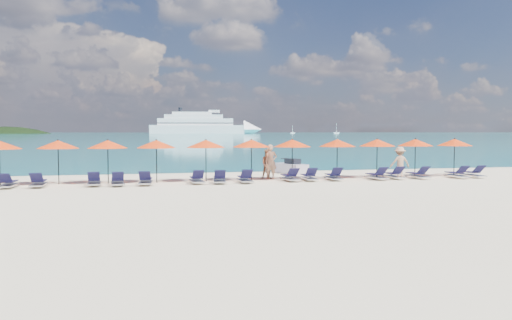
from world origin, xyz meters
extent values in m
plane|color=beige|center=(0.00, 0.00, 0.00)|extent=(1400.00, 1400.00, 0.00)
cube|color=#1FA9B2|center=(0.00, 660.00, 0.01)|extent=(1600.00, 1300.00, 0.01)
ellipsoid|color=black|center=(-150.00, 560.00, -35.00)|extent=(162.00, 126.00, 85.50)
cube|color=white|center=(49.88, 505.88, 4.46)|extent=(99.56, 29.35, 8.92)
cone|color=white|center=(108.35, 498.90, 4.46)|extent=(21.82, 21.82, 19.63)
cube|color=white|center=(48.11, 506.09, 12.49)|extent=(79.76, 24.36, 7.14)
cube|color=white|center=(46.34, 506.30, 17.84)|extent=(62.00, 20.50, 4.46)
cube|color=white|center=(44.56, 506.51, 21.41)|extent=(42.20, 15.51, 3.12)
cube|color=black|center=(48.11, 506.09, 11.15)|extent=(80.75, 24.66, 0.80)
cube|color=black|center=(48.11, 506.09, 14.27)|extent=(78.76, 24.07, 0.80)
cylinder|color=black|center=(32.34, 507.97, 24.98)|extent=(3.93, 3.93, 4.91)
cube|color=white|center=(158.92, 519.32, 0.69)|extent=(5.14, 1.71, 1.37)
cylinder|color=white|center=(158.92, 519.32, 5.14)|extent=(0.31, 0.31, 8.57)
cube|color=white|center=(198.83, 487.48, 0.82)|extent=(6.14, 2.05, 1.64)
cylinder|color=white|center=(198.83, 487.48, 6.14)|extent=(0.37, 0.37, 10.23)
cube|color=#B2AEC3|center=(3.44, 8.26, 0.33)|extent=(1.72, 2.79, 0.60)
cube|color=black|center=(3.50, 8.05, 0.76)|extent=(0.85, 1.20, 0.38)
cylinder|color=black|center=(3.24, 8.88, 0.93)|extent=(0.59, 0.24, 0.07)
imported|color=tan|center=(1.27, 4.85, 0.97)|extent=(0.76, 0.55, 1.94)
imported|color=tan|center=(1.19, 5.23, 0.84)|extent=(0.89, 0.62, 1.68)
imported|color=tan|center=(8.69, 3.99, 0.90)|extent=(1.20, 0.64, 1.80)
cylinder|color=black|center=(-12.51, 4.41, 1.10)|extent=(0.05, 0.05, 2.20)
cylinder|color=black|center=(-9.86, 4.65, 1.10)|extent=(0.05, 0.05, 2.20)
cone|color=#EA3A0C|center=(-9.86, 4.65, 2.02)|extent=(2.10, 2.10, 0.42)
sphere|color=black|center=(-9.86, 4.65, 2.24)|extent=(0.08, 0.08, 0.08)
cylinder|color=black|center=(-7.43, 4.42, 1.10)|extent=(0.05, 0.05, 2.20)
cone|color=#EA3A0C|center=(-7.43, 4.42, 2.02)|extent=(2.10, 2.10, 0.42)
sphere|color=black|center=(-7.43, 4.42, 2.24)|extent=(0.08, 0.08, 0.08)
cylinder|color=black|center=(-5.00, 4.46, 1.10)|extent=(0.05, 0.05, 2.20)
cone|color=#EA3A0C|center=(-5.00, 4.46, 2.02)|extent=(2.10, 2.10, 0.42)
sphere|color=black|center=(-5.00, 4.46, 2.24)|extent=(0.08, 0.08, 0.08)
cylinder|color=black|center=(-2.41, 4.49, 1.10)|extent=(0.05, 0.05, 2.20)
cone|color=#EA3A0C|center=(-2.41, 4.49, 2.02)|extent=(2.10, 2.10, 0.42)
sphere|color=black|center=(-2.41, 4.49, 2.24)|extent=(0.08, 0.08, 0.08)
cylinder|color=black|center=(0.09, 4.53, 1.10)|extent=(0.05, 0.05, 2.20)
cone|color=#EA3A0C|center=(0.09, 4.53, 2.02)|extent=(2.10, 2.10, 0.42)
sphere|color=black|center=(0.09, 4.53, 2.24)|extent=(0.08, 0.08, 0.08)
cylinder|color=black|center=(2.39, 4.44, 1.10)|extent=(0.05, 0.05, 2.20)
cone|color=#EA3A0C|center=(2.39, 4.44, 2.02)|extent=(2.10, 2.10, 0.42)
sphere|color=black|center=(2.39, 4.44, 2.24)|extent=(0.08, 0.08, 0.08)
cylinder|color=black|center=(5.04, 4.45, 1.10)|extent=(0.05, 0.05, 2.20)
cone|color=#EA3A0C|center=(5.04, 4.45, 2.02)|extent=(2.10, 2.10, 0.42)
sphere|color=black|center=(5.04, 4.45, 2.24)|extent=(0.08, 0.08, 0.08)
cylinder|color=black|center=(7.52, 4.50, 1.10)|extent=(0.05, 0.05, 2.20)
cone|color=#EA3A0C|center=(7.52, 4.50, 2.02)|extent=(2.10, 2.10, 0.42)
sphere|color=black|center=(7.52, 4.50, 2.24)|extent=(0.08, 0.08, 0.08)
cylinder|color=black|center=(9.96, 4.51, 1.10)|extent=(0.05, 0.05, 2.20)
cone|color=#EA3A0C|center=(9.96, 4.51, 2.02)|extent=(2.10, 2.10, 0.42)
sphere|color=black|center=(9.96, 4.51, 2.24)|extent=(0.08, 0.08, 0.08)
cylinder|color=black|center=(12.50, 4.42, 1.10)|extent=(0.05, 0.05, 2.20)
cone|color=#EA3A0C|center=(12.50, 4.42, 2.02)|extent=(2.10, 2.10, 0.42)
sphere|color=black|center=(12.50, 4.42, 2.24)|extent=(0.08, 0.08, 0.08)
cube|color=silver|center=(-11.91, 3.36, 0.14)|extent=(0.64, 1.71, 0.06)
cube|color=black|center=(-11.90, 3.61, 0.30)|extent=(0.56, 1.11, 0.04)
cube|color=black|center=(-11.91, 2.81, 0.55)|extent=(0.56, 0.54, 0.43)
cube|color=silver|center=(-10.58, 3.42, 0.14)|extent=(0.67, 1.72, 0.06)
cube|color=black|center=(-10.59, 3.67, 0.30)|extent=(0.58, 1.12, 0.04)
cube|color=black|center=(-10.56, 2.87, 0.55)|extent=(0.57, 0.55, 0.43)
cube|color=silver|center=(-8.03, 3.44, 0.14)|extent=(0.74, 1.74, 0.06)
cube|color=black|center=(-8.05, 3.69, 0.30)|extent=(0.62, 1.14, 0.04)
cube|color=black|center=(-8.00, 2.89, 0.55)|extent=(0.59, 0.57, 0.43)
cube|color=silver|center=(-6.91, 3.21, 0.14)|extent=(0.74, 1.74, 0.06)
cube|color=black|center=(-6.93, 3.46, 0.30)|extent=(0.63, 1.14, 0.04)
cube|color=black|center=(-6.87, 2.66, 0.55)|extent=(0.59, 0.58, 0.43)
cube|color=silver|center=(-5.57, 3.27, 0.14)|extent=(0.74, 1.74, 0.06)
cube|color=black|center=(-5.55, 3.52, 0.30)|extent=(0.63, 1.14, 0.04)
cube|color=black|center=(-5.61, 2.72, 0.55)|extent=(0.59, 0.58, 0.43)
cube|color=silver|center=(-3.02, 3.40, 0.14)|extent=(0.68, 1.72, 0.06)
cube|color=black|center=(-3.03, 3.65, 0.30)|extent=(0.59, 1.12, 0.04)
cube|color=black|center=(-3.00, 2.85, 0.55)|extent=(0.57, 0.56, 0.43)
cube|color=silver|center=(-1.87, 3.23, 0.14)|extent=(0.79, 1.76, 0.06)
cube|color=black|center=(-1.84, 3.48, 0.30)|extent=(0.66, 1.15, 0.04)
cube|color=black|center=(-1.92, 2.69, 0.55)|extent=(0.60, 0.59, 0.43)
cube|color=silver|center=(-0.53, 3.25, 0.14)|extent=(0.66, 1.72, 0.06)
cube|color=black|center=(-0.53, 3.50, 0.30)|extent=(0.58, 1.11, 0.04)
cube|color=black|center=(-0.55, 2.70, 0.55)|extent=(0.56, 0.55, 0.43)
cube|color=silver|center=(1.98, 3.55, 0.14)|extent=(0.69, 1.72, 0.06)
cube|color=black|center=(1.97, 3.80, 0.30)|extent=(0.59, 1.12, 0.04)
cube|color=black|center=(2.01, 3.00, 0.55)|extent=(0.57, 0.56, 0.43)
cube|color=silver|center=(3.06, 3.53, 0.14)|extent=(0.74, 1.74, 0.06)
cube|color=black|center=(3.08, 3.78, 0.30)|extent=(0.63, 1.14, 0.04)
cube|color=black|center=(3.02, 2.99, 0.55)|extent=(0.59, 0.57, 0.43)
cube|color=silver|center=(4.46, 3.49, 0.14)|extent=(0.73, 1.74, 0.06)
cube|color=black|center=(4.48, 3.74, 0.30)|extent=(0.62, 1.13, 0.04)
cube|color=black|center=(4.42, 2.94, 0.55)|extent=(0.59, 0.57, 0.43)
cube|color=silver|center=(6.89, 3.27, 0.14)|extent=(0.71, 1.73, 0.06)
cube|color=black|center=(6.88, 3.52, 0.30)|extent=(0.61, 1.13, 0.04)
cube|color=black|center=(6.92, 2.72, 0.55)|extent=(0.58, 0.57, 0.43)
cube|color=silver|center=(8.04, 3.49, 0.14)|extent=(0.63, 1.70, 0.06)
cube|color=black|center=(8.04, 3.74, 0.30)|extent=(0.55, 1.10, 0.04)
cube|color=black|center=(8.04, 2.94, 0.55)|extent=(0.55, 0.54, 0.43)
cube|color=silver|center=(9.44, 3.33, 0.14)|extent=(0.73, 1.74, 0.06)
cube|color=black|center=(9.43, 3.58, 0.30)|extent=(0.62, 1.13, 0.04)
cube|color=black|center=(9.48, 2.78, 0.55)|extent=(0.59, 0.57, 0.43)
cube|color=silver|center=(11.83, 3.18, 0.14)|extent=(0.63, 1.70, 0.06)
cube|color=black|center=(11.83, 3.43, 0.30)|extent=(0.56, 1.10, 0.04)
cube|color=black|center=(11.83, 2.63, 0.55)|extent=(0.55, 0.54, 0.43)
cube|color=silver|center=(12.96, 3.27, 0.14)|extent=(0.64, 1.71, 0.06)
cube|color=black|center=(12.96, 3.52, 0.30)|extent=(0.57, 1.11, 0.04)
cube|color=black|center=(12.95, 2.72, 0.55)|extent=(0.56, 0.54, 0.43)
camera|label=1|loc=(-5.65, -22.02, 2.69)|focal=35.00mm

